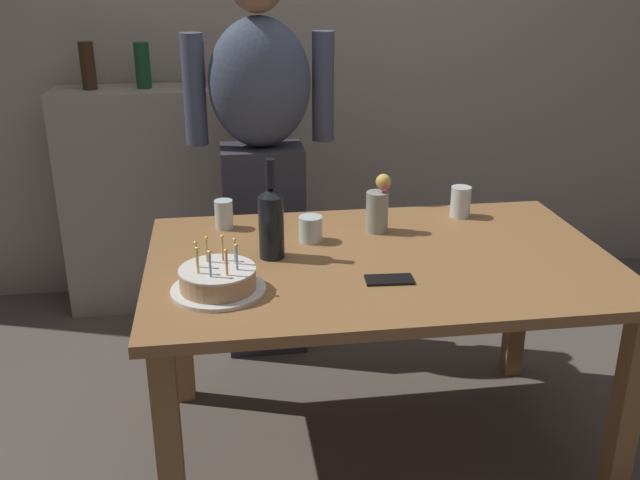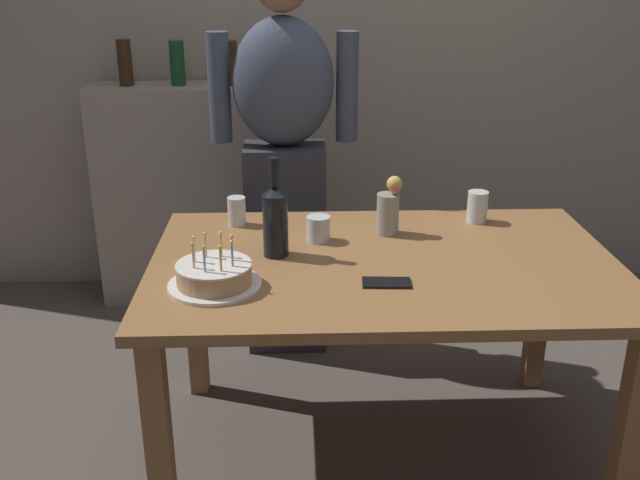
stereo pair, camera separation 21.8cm
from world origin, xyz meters
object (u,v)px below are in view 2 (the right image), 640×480
(water_glass_far, at_px, (477,207))
(flower_vase, at_px, (389,208))
(person_man_bearded, at_px, (284,156))
(water_glass_near, at_px, (237,211))
(water_glass_side, at_px, (318,229))
(wine_bottle, at_px, (275,219))
(birthday_cake, at_px, (214,276))
(cell_phone, at_px, (387,283))

(water_glass_far, bearing_deg, flower_vase, -161.82)
(person_man_bearded, bearing_deg, water_glass_near, 69.74)
(water_glass_far, xyz_separation_m, water_glass_side, (-0.59, -0.17, -0.01))
(water_glass_near, xyz_separation_m, flower_vase, (0.54, -0.11, 0.04))
(water_glass_far, distance_m, person_man_bearded, 0.85)
(wine_bottle, distance_m, flower_vase, 0.43)
(wine_bottle, bearing_deg, flower_vase, 25.15)
(birthday_cake, relative_size, wine_bottle, 0.85)
(flower_vase, bearing_deg, water_glass_side, -166.37)
(birthday_cake, distance_m, water_glass_far, 1.05)
(wine_bottle, relative_size, cell_phone, 2.27)
(birthday_cake, height_order, flower_vase, flower_vase)
(birthday_cake, height_order, water_glass_far, birthday_cake)
(water_glass_side, bearing_deg, water_glass_near, 149.66)
(water_glass_side, distance_m, flower_vase, 0.26)
(water_glass_side, relative_size, wine_bottle, 0.27)
(water_glass_near, relative_size, wine_bottle, 0.32)
(water_glass_near, bearing_deg, birthday_cake, -93.01)
(birthday_cake, relative_size, flower_vase, 1.32)
(flower_vase, bearing_deg, person_man_bearded, 122.96)
(cell_phone, bearing_deg, flower_vase, 85.64)
(cell_phone, distance_m, flower_vase, 0.43)
(water_glass_near, height_order, cell_phone, water_glass_near)
(birthday_cake, xyz_separation_m, water_glass_near, (0.03, 0.53, 0.02))
(water_glass_near, distance_m, wine_bottle, 0.34)
(cell_phone, bearing_deg, water_glass_far, 56.69)
(wine_bottle, bearing_deg, water_glass_far, 21.99)
(water_glass_near, distance_m, water_glass_far, 0.88)
(water_glass_far, distance_m, flower_vase, 0.36)
(water_glass_far, xyz_separation_m, person_man_bearded, (-0.71, 0.46, 0.08))
(cell_phone, relative_size, person_man_bearded, 0.09)
(water_glass_side, bearing_deg, wine_bottle, -139.09)
(water_glass_far, xyz_separation_m, cell_phone, (-0.40, -0.53, -0.05))
(birthday_cake, bearing_deg, water_glass_near, 86.99)
(water_glass_near, height_order, person_man_bearded, person_man_bearded)
(water_glass_near, xyz_separation_m, water_glass_far, (0.88, 0.00, 0.01))
(person_man_bearded, bearing_deg, water_glass_far, 147.16)
(water_glass_near, relative_size, person_man_bearded, 0.06)
(flower_vase, bearing_deg, birthday_cake, -143.30)
(birthday_cake, xyz_separation_m, flower_vase, (0.57, 0.42, 0.06))
(flower_vase, bearing_deg, water_glass_far, 18.18)
(birthday_cake, distance_m, person_man_bearded, 1.01)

